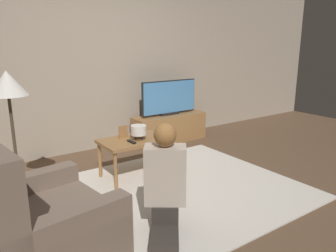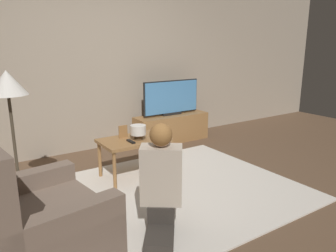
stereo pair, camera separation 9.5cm
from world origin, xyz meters
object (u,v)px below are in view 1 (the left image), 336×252
at_px(tv, 169,98).
at_px(armchair, 41,230).
at_px(table_lamp, 139,131).
at_px(coffee_table, 134,144).
at_px(floor_lamp, 8,94).
at_px(person_kneeling, 165,181).

bearing_deg(tv, armchair, -140.70).
bearing_deg(table_lamp, coffee_table, 123.40).
bearing_deg(floor_lamp, person_kneeling, -54.90).
xyz_separation_m(coffee_table, table_lamp, (0.03, -0.05, 0.16)).
bearing_deg(armchair, tv, -58.59).
height_order(armchair, person_kneeling, armchair).
xyz_separation_m(tv, person_kneeling, (-1.55, -2.15, -0.26)).
bearing_deg(tv, coffee_table, -140.51).
relative_size(coffee_table, person_kneeling, 0.84).
bearing_deg(table_lamp, person_kneeling, -109.46).
bearing_deg(armchair, table_lamp, -60.75).
height_order(coffee_table, floor_lamp, floor_lamp).
distance_m(coffee_table, armchair, 1.73).
bearing_deg(person_kneeling, armchair, 31.15).
xyz_separation_m(coffee_table, floor_lamp, (-1.26, 0.10, 0.69)).
relative_size(coffee_table, floor_lamp, 0.59).
relative_size(floor_lamp, table_lamp, 7.32).
bearing_deg(tv, floor_lamp, -160.25).
height_order(tv, person_kneeling, tv).
height_order(tv, armchair, armchair).
bearing_deg(coffee_table, floor_lamp, 175.35).
distance_m(coffee_table, person_kneeling, 1.23).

